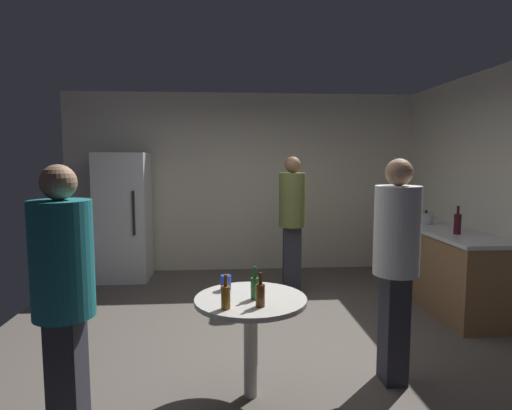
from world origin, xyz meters
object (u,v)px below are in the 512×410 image
at_px(wine_bottle_on_counter, 457,223).
at_px(beer_bottle_amber, 226,296).
at_px(beer_bottle_brown, 260,294).
at_px(person_in_teal_shirt, 64,289).
at_px(foreground_table, 251,312).
at_px(person_in_olive_shirt, 292,214).
at_px(kettle, 426,218).
at_px(refrigerator, 124,217).
at_px(beer_bottle_green, 255,287).
at_px(person_in_white_shirt, 396,254).
at_px(plastic_cup_blue, 226,283).

relative_size(wine_bottle_on_counter, beer_bottle_amber, 1.35).
distance_m(beer_bottle_brown, person_in_teal_shirt, 1.20).
height_order(foreground_table, person_in_teal_shirt, person_in_teal_shirt).
bearing_deg(beer_bottle_amber, person_in_olive_shirt, 71.78).
bearing_deg(foreground_table, kettle, 43.31).
bearing_deg(refrigerator, foreground_table, -63.54).
relative_size(beer_bottle_amber, person_in_teal_shirt, 0.14).
xyz_separation_m(wine_bottle_on_counter, person_in_olive_shirt, (-1.66, 0.92, 0.01)).
height_order(wine_bottle_on_counter, beer_bottle_brown, wine_bottle_on_counter).
height_order(beer_bottle_amber, beer_bottle_green, same).
distance_m(refrigerator, beer_bottle_green, 3.63).
height_order(person_in_olive_shirt, person_in_white_shirt, person_in_olive_shirt).
bearing_deg(wine_bottle_on_counter, beer_bottle_brown, -143.96).
distance_m(beer_bottle_brown, person_in_white_shirt, 1.11).
height_order(wine_bottle_on_counter, person_in_white_shirt, person_in_white_shirt).
distance_m(foreground_table, person_in_white_shirt, 1.17).
height_order(beer_bottle_brown, person_in_teal_shirt, person_in_teal_shirt).
bearing_deg(beer_bottle_amber, foreground_table, 50.33).
distance_m(beer_bottle_amber, plastic_cup_blue, 0.41).
xyz_separation_m(beer_bottle_amber, person_in_olive_shirt, (0.86, 2.61, 0.21)).
xyz_separation_m(beer_bottle_brown, plastic_cup_blue, (-0.23, 0.39, -0.03)).
xyz_separation_m(kettle, beer_bottle_brown, (-2.30, -2.41, -0.15)).
bearing_deg(person_in_white_shirt, person_in_olive_shirt, -79.73).
height_order(foreground_table, person_in_white_shirt, person_in_white_shirt).
bearing_deg(person_in_olive_shirt, person_in_white_shirt, 12.63).
distance_m(kettle, person_in_olive_shirt, 1.68).
height_order(beer_bottle_brown, beer_bottle_green, same).
distance_m(wine_bottle_on_counter, plastic_cup_blue, 2.84).
height_order(kettle, wine_bottle_on_counter, wine_bottle_on_counter).
bearing_deg(person_in_olive_shirt, beer_bottle_green, -12.94).
distance_m(beer_bottle_green, plastic_cup_blue, 0.31).
bearing_deg(beer_bottle_green, kettle, 44.05).
bearing_deg(wine_bottle_on_counter, beer_bottle_amber, -146.13).
distance_m(refrigerator, beer_bottle_brown, 3.78).
distance_m(beer_bottle_green, person_in_white_shirt, 1.10).
bearing_deg(kettle, wine_bottle_on_counter, -90.55).
distance_m(kettle, beer_bottle_brown, 3.33).
distance_m(kettle, person_in_teal_shirt, 4.41).
bearing_deg(wine_bottle_on_counter, person_in_olive_shirt, 151.13).
xyz_separation_m(foreground_table, plastic_cup_blue, (-0.17, 0.20, 0.16)).
relative_size(person_in_olive_shirt, person_in_white_shirt, 1.02).
relative_size(wine_bottle_on_counter, person_in_teal_shirt, 0.18).
bearing_deg(wine_bottle_on_counter, beer_bottle_green, -146.90).
relative_size(foreground_table, person_in_teal_shirt, 0.47).
xyz_separation_m(foreground_table, beer_bottle_amber, (-0.18, -0.21, 0.19)).
relative_size(kettle, wine_bottle_on_counter, 0.79).
relative_size(refrigerator, person_in_olive_shirt, 1.03).
relative_size(wine_bottle_on_counter, plastic_cup_blue, 2.82).
xyz_separation_m(beer_bottle_green, person_in_olive_shirt, (0.65, 2.43, 0.21)).
distance_m(kettle, beer_bottle_amber, 3.51).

